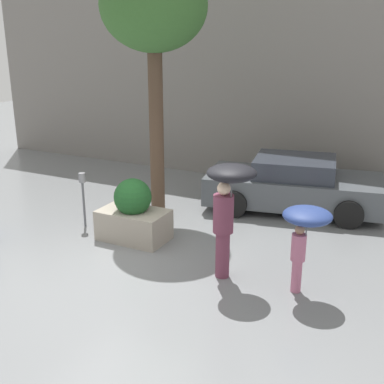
# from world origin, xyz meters

# --- Properties ---
(ground_plane) EXTENTS (40.00, 40.00, 0.00)m
(ground_plane) POSITION_xyz_m (0.00, 0.00, 0.00)
(ground_plane) COLOR slate
(building_facade) EXTENTS (18.00, 0.30, 6.00)m
(building_facade) POSITION_xyz_m (0.00, 6.50, 3.00)
(building_facade) COLOR gray
(building_facade) RESTS_ON ground
(planter_box) EXTENTS (1.37, 0.83, 1.27)m
(planter_box) POSITION_xyz_m (-0.49, 1.20, 0.53)
(planter_box) COLOR #9E9384
(planter_box) RESTS_ON ground
(person_adult) EXTENTS (0.80, 0.80, 1.99)m
(person_adult) POSITION_xyz_m (1.82, 0.51, 1.45)
(person_adult) COLOR brown
(person_adult) RESTS_ON ground
(person_child) EXTENTS (0.76, 0.76, 1.44)m
(person_child) POSITION_xyz_m (3.08, 0.58, 1.16)
(person_child) COLOR #B76684
(person_child) RESTS_ON ground
(parked_car_near) EXTENTS (4.30, 2.59, 1.25)m
(parked_car_near) POSITION_xyz_m (1.88, 4.44, 0.59)
(parked_car_near) COLOR #4C5156
(parked_car_near) RESTS_ON ground
(street_tree) EXTENTS (2.24, 2.24, 5.48)m
(street_tree) POSITION_xyz_m (-0.84, 2.75, 4.43)
(street_tree) COLOR brown
(street_tree) RESTS_ON ground
(parking_meter) EXTENTS (0.14, 0.14, 1.19)m
(parking_meter) POSITION_xyz_m (-1.84, 1.32, 0.86)
(parking_meter) COLOR #595B60
(parking_meter) RESTS_ON ground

